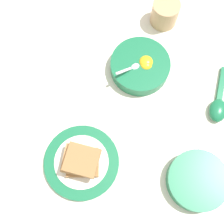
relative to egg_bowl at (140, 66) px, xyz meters
The scene contains 7 objects.
ground_plane 0.14m from the egg_bowl, 97.75° to the right, with size 3.00×3.00×0.00m, color silver.
egg_bowl is the anchor object (origin of this frame).
toast_plate 0.32m from the egg_bowl, 149.43° to the right, with size 0.20×0.20×0.02m.
toast_sandwich 0.32m from the egg_bowl, 148.90° to the right, with size 0.12×0.11×0.05m.
soup_spoon 0.24m from the egg_bowl, 57.32° to the right, with size 0.14×0.14×0.03m.
congee_bowl 0.35m from the egg_bowl, 95.82° to the right, with size 0.15×0.15×0.04m.
drinking_cup 0.18m from the egg_bowl, 36.29° to the left, with size 0.08×0.08×0.08m.
Camera 1 is at (-0.24, -0.17, 0.83)m, focal length 50.00 mm.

